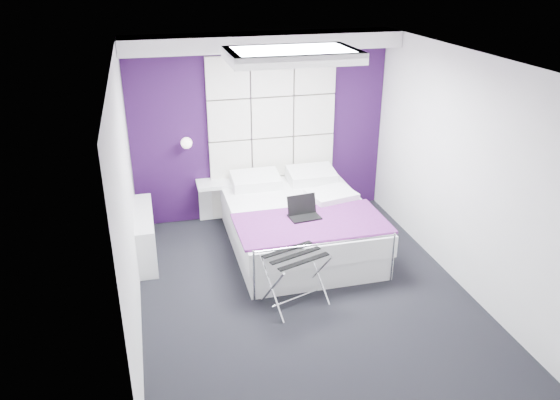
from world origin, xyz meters
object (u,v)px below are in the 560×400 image
(nightstand, at_px, (215,183))
(luggage_rack, at_px, (295,279))
(laptop, at_px, (303,211))
(wall_lamp, at_px, (186,142))
(radiator, at_px, (146,234))
(bed, at_px, (298,224))

(nightstand, bearing_deg, luggage_rack, -76.06)
(laptop, bearing_deg, nightstand, 118.08)
(nightstand, height_order, laptop, laptop)
(wall_lamp, xyz_separation_m, laptop, (1.24, -1.35, -0.55))
(radiator, bearing_deg, bed, -6.95)
(nightstand, distance_m, laptop, 1.59)
(bed, relative_size, luggage_rack, 3.49)
(nightstand, relative_size, laptop, 1.37)
(wall_lamp, bearing_deg, bed, -37.76)
(laptop, bearing_deg, wall_lamp, 126.33)
(bed, bearing_deg, wall_lamp, 142.24)
(bed, bearing_deg, luggage_rack, -107.48)
(bed, distance_m, laptop, 0.50)
(radiator, xyz_separation_m, luggage_rack, (1.53, -1.48, 0.01))
(radiator, height_order, nightstand, nightstand)
(wall_lamp, bearing_deg, luggage_rack, -68.29)
(luggage_rack, distance_m, laptop, 1.02)
(laptop, bearing_deg, luggage_rack, -117.53)
(nightstand, xyz_separation_m, laptop, (0.89, -1.31, 0.07))
(wall_lamp, xyz_separation_m, bed, (1.28, -0.99, -0.90))
(radiator, xyz_separation_m, nightstand, (0.99, 0.72, 0.30))
(radiator, bearing_deg, laptop, -17.51)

